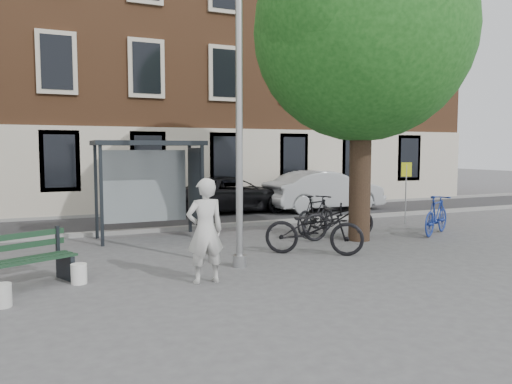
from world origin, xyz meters
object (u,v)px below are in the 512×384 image
object	(u,v)px
painter	(205,231)
bike_c	(314,229)
bench	(21,263)
bike_a	(339,218)
lamppost	(239,130)
bus_shelter	(162,167)
car_dark	(233,194)
car_silver	(325,191)
bike_b	(436,215)
notice_sign	(406,179)
bike_d	(316,214)

from	to	relation	value
painter	bike_c	world-z (taller)	painter
bench	bike_a	world-z (taller)	bike_a
lamppost	bus_shelter	distance (m)	4.24
lamppost	painter	bearing A→B (deg)	-139.15
painter	car_dark	distance (m)	10.15
lamppost	bus_shelter	world-z (taller)	lamppost
bike_c	car_silver	world-z (taller)	car_silver
bus_shelter	bike_b	size ratio (longest dim) A/B	1.53
lamppost	car_silver	bearing A→B (deg)	48.45
bike_a	bike_b	bearing A→B (deg)	-99.15
bike_a	notice_sign	size ratio (longest dim) A/B	1.11
painter	bike_b	world-z (taller)	painter
lamppost	car_dark	bearing A→B (deg)	69.74
bus_shelter	bike_c	world-z (taller)	bus_shelter
bike_c	bench	bearing A→B (deg)	126.81
car_dark	car_silver	size ratio (longest dim) A/B	1.04
bike_a	bike_c	size ratio (longest dim) A/B	0.98
painter	notice_sign	xyz separation A→B (m)	(8.01, 4.10, 0.51)
bike_a	bike_d	bearing A→B (deg)	4.52
bike_a	bike_d	distance (m)	1.06
bike_a	lamppost	bearing A→B (deg)	118.05
painter	bike_b	xyz separation A→B (m)	(7.51, 2.23, -0.39)
bus_shelter	bike_b	distance (m)	7.74
painter	bike_d	xyz separation A→B (m)	(4.54, 3.79, -0.39)
bus_shelter	bike_d	xyz separation A→B (m)	(4.13, -1.19, -1.36)
painter	notice_sign	bearing A→B (deg)	-153.46
painter	notice_sign	distance (m)	9.02
notice_sign	bus_shelter	bearing A→B (deg)	-169.24
lamppost	car_silver	distance (m)	10.10
bike_a	car_silver	xyz separation A→B (m)	(2.97, 5.55, 0.21)
bench	car_dark	size ratio (longest dim) A/B	0.38
lamppost	bike_c	distance (m)	3.00
bench	bike_d	bearing A→B (deg)	-4.39
bus_shelter	notice_sign	world-z (taller)	bus_shelter
car_silver	bench	bearing A→B (deg)	123.20
lamppost	bike_b	size ratio (longest dim) A/B	3.29
bike_d	car_silver	distance (m)	5.43
bus_shelter	bike_c	xyz separation A→B (m)	(2.61, -3.68, -1.33)
bus_shelter	painter	size ratio (longest dim) A/B	1.51
bike_c	bike_a	bearing A→B (deg)	-14.39
bench	lamppost	bearing A→B (deg)	-26.27
bike_d	bike_b	bearing A→B (deg)	-144.03
lamppost	notice_sign	distance (m)	7.82
bench	bike_d	size ratio (longest dim) A/B	1.00
painter	bench	distance (m)	3.22
bench	notice_sign	distance (m)	11.51
bike_a	car_dark	world-z (taller)	car_dark
lamppost	notice_sign	bearing A→B (deg)	24.72
car_silver	notice_sign	xyz separation A→B (m)	(0.44, -4.18, 0.67)
bike_d	notice_sign	size ratio (longest dim) A/B	0.93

